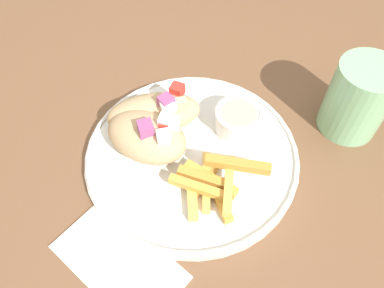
{
  "coord_description": "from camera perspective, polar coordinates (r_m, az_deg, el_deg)",
  "views": [
    {
      "loc": [
        0.18,
        -0.28,
        1.2
      ],
      "look_at": [
        0.03,
        -0.04,
        0.8
      ],
      "focal_mm": 35.0,
      "sensor_mm": 36.0,
      "label": 1
    }
  ],
  "objects": [
    {
      "name": "ground_plane",
      "position": [
        1.24,
        -0.51,
        -20.46
      ],
      "size": [
        10.0,
        10.0,
        0.0
      ],
      "primitive_type": "plane",
      "color": "#38332D"
    },
    {
      "name": "table",
      "position": [
        0.59,
        -1.01,
        -1.49
      ],
      "size": [
        1.6,
        1.6,
        0.77
      ],
      "color": "brown",
      "rests_on": "ground_plane"
    },
    {
      "name": "napkin",
      "position": [
        0.46,
        -11.05,
        -17.2
      ],
      "size": [
        0.16,
        0.11,
        0.0
      ],
      "rotation": [
        0.0,
        0.0,
        -0.17
      ],
      "color": "silver",
      "rests_on": "table"
    },
    {
      "name": "plate",
      "position": [
        0.51,
        0.0,
        -1.62
      ],
      "size": [
        0.29,
        0.29,
        0.02
      ],
      "color": "white",
      "rests_on": "table"
    },
    {
      "name": "pita_sandwich_near",
      "position": [
        0.49,
        -6.81,
        1.21
      ],
      "size": [
        0.12,
        0.08,
        0.07
      ],
      "rotation": [
        0.0,
        0.0,
        0.08
      ],
      "color": "tan",
      "rests_on": "plate"
    },
    {
      "name": "pita_sandwich_far",
      "position": [
        0.52,
        -5.7,
        4.75
      ],
      "size": [
        0.14,
        0.13,
        0.06
      ],
      "rotation": [
        0.0,
        0.0,
        0.71
      ],
      "color": "tan",
      "rests_on": "plate"
    },
    {
      "name": "fries_pile",
      "position": [
        0.46,
        3.17,
        -5.93
      ],
      "size": [
        0.11,
        0.1,
        0.04
      ],
      "color": "#E5B251",
      "rests_on": "plate"
    },
    {
      "name": "sauce_ramekin",
      "position": [
        0.52,
        6.99,
        3.8
      ],
      "size": [
        0.07,
        0.07,
        0.04
      ],
      "color": "white",
      "rests_on": "plate"
    },
    {
      "name": "water_glass",
      "position": [
        0.56,
        23.8,
        5.94
      ],
      "size": [
        0.08,
        0.08,
        0.11
      ],
      "color": "#8CCC93",
      "rests_on": "table"
    }
  ]
}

